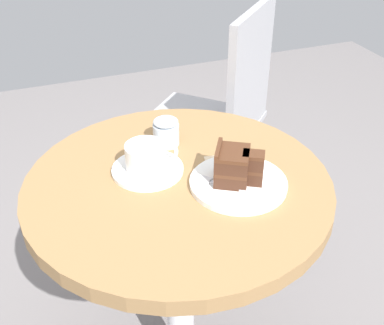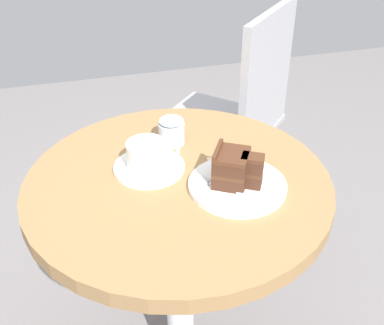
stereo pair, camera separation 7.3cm
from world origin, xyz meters
name	(u,v)px [view 2 (the right image)]	position (x,y,z in m)	size (l,w,h in m)	color
cafe_table	(179,224)	(0.00, 0.00, 0.57)	(0.65, 0.65, 0.70)	olive
saucer	(149,167)	(-0.05, 0.05, 0.70)	(0.16, 0.16, 0.01)	white
coffee_cup	(148,155)	(-0.05, 0.05, 0.74)	(0.12, 0.09, 0.06)	white
teaspoon	(127,169)	(-0.10, 0.05, 0.71)	(0.06, 0.09, 0.00)	silver
cake_plate	(237,185)	(0.11, -0.06, 0.70)	(0.20, 0.20, 0.01)	white
cake_slice	(234,168)	(0.10, -0.06, 0.75)	(0.11, 0.10, 0.08)	#422619
fork	(217,185)	(0.07, -0.06, 0.71)	(0.10, 0.11, 0.00)	silver
napkin	(239,172)	(0.13, -0.01, 0.70)	(0.14, 0.14, 0.00)	beige
cafe_chair	(237,113)	(0.34, 0.53, 0.54)	(0.54, 0.54, 0.90)	#9E9EA3
sugar_pot	(171,130)	(0.02, 0.15, 0.73)	(0.06, 0.06, 0.07)	silver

